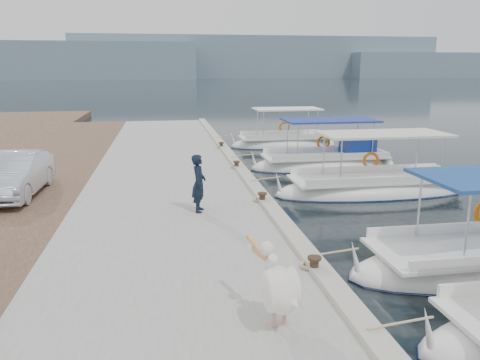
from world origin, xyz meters
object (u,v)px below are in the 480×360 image
object	(u,v)px
fishing_caique_e	(284,144)
fisherman	(199,183)
fishing_caique_d	(327,164)
parked_car	(15,175)
pelican	(279,287)
fishing_caique_c	(375,190)

from	to	relation	value
fishing_caique_e	fisherman	size ratio (longest dim) A/B	3.83
fishing_caique_d	parked_car	size ratio (longest dim) A/B	1.67
pelican	fisherman	distance (m)	6.33
fishing_caique_c	parked_car	size ratio (longest dim) A/B	1.82
pelican	parked_car	distance (m)	11.02
fishing_caique_e	pelican	bearing A→B (deg)	-104.89
fisherman	parked_car	bearing A→B (deg)	75.90
fishing_caique_e	parked_car	bearing A→B (deg)	-136.97
fisherman	pelican	bearing A→B (deg)	-161.89
parked_car	fishing_caique_e	bearing A→B (deg)	44.71
fishing_caique_c	pelican	distance (m)	10.91
fishing_caique_e	fishing_caique_d	bearing A→B (deg)	-86.08
pelican	fishing_caique_d	bearing A→B (deg)	67.35
fishing_caique_c	fishing_caique_e	xyz separation A→B (m)	(-0.64, 10.79, 0.00)
parked_car	fishing_caique_c	bearing A→B (deg)	2.32
fishing_caique_d	fisherman	distance (m)	9.90
fishing_caique_c	fishing_caique_d	xyz separation A→B (m)	(-0.22, 4.59, 0.07)
fisherman	parked_car	distance (m)	6.26
fishing_caique_d	pelican	bearing A→B (deg)	-112.65
parked_car	fisherman	bearing A→B (deg)	-23.65
fishing_caique_e	fisherman	distance (m)	14.93
fishing_caique_c	fishing_caique_d	world-z (taller)	same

